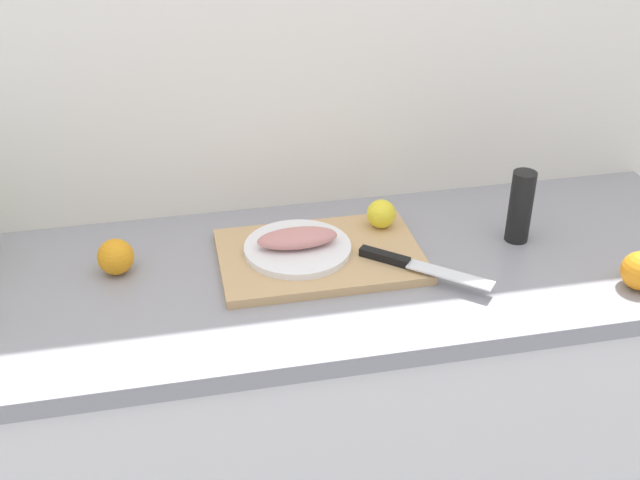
# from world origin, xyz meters

# --- Properties ---
(back_wall) EXTENTS (3.20, 0.05, 2.50)m
(back_wall) POSITION_xyz_m (0.00, 0.33, 1.25)
(back_wall) COLOR white
(back_wall) RESTS_ON ground_plane
(kitchen_counter) EXTENTS (2.00, 0.60, 0.90)m
(kitchen_counter) POSITION_xyz_m (0.00, 0.00, 0.45)
(kitchen_counter) COLOR white
(kitchen_counter) RESTS_ON ground_plane
(cutting_board) EXTENTS (0.43, 0.29, 0.02)m
(cutting_board) POSITION_xyz_m (0.10, 0.04, 0.91)
(cutting_board) COLOR tan
(cutting_board) RESTS_ON kitchen_counter
(white_plate) EXTENTS (0.23, 0.23, 0.01)m
(white_plate) POSITION_xyz_m (0.05, 0.05, 0.93)
(white_plate) COLOR white
(white_plate) RESTS_ON cutting_board
(fish_fillet) EXTENTS (0.17, 0.07, 0.04)m
(fish_fillet) POSITION_xyz_m (0.05, 0.05, 0.95)
(fish_fillet) COLOR tan
(fish_fillet) RESTS_ON white_plate
(chef_knife) EXTENTS (0.24, 0.21, 0.02)m
(chef_knife) POSITION_xyz_m (0.27, -0.06, 0.93)
(chef_knife) COLOR silver
(chef_knife) RESTS_ON cutting_board
(lemon_0) EXTENTS (0.06, 0.06, 0.06)m
(lemon_0) POSITION_xyz_m (0.26, 0.12, 0.95)
(lemon_0) COLOR yellow
(lemon_0) RESTS_ON cutting_board
(orange_3) EXTENTS (0.08, 0.08, 0.08)m
(orange_3) POSITION_xyz_m (-0.33, 0.08, 0.94)
(orange_3) COLOR orange
(orange_3) RESTS_ON kitchen_counter
(pepper_mill) EXTENTS (0.05, 0.05, 0.17)m
(pepper_mill) POSITION_xyz_m (0.55, 0.03, 0.98)
(pepper_mill) COLOR black
(pepper_mill) RESTS_ON kitchen_counter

